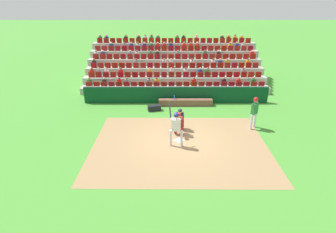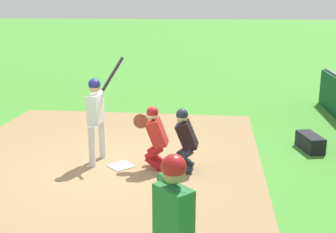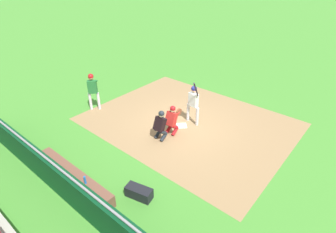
{
  "view_description": "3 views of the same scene",
  "coord_description": "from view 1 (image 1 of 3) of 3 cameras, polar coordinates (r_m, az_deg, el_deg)",
  "views": [
    {
      "loc": [
        0.64,
        12.39,
        6.82
      ],
      "look_at": [
        0.58,
        -0.71,
        1.06
      ],
      "focal_mm": 29.16,
      "sensor_mm": 36.0,
      "label": 1
    },
    {
      "loc": [
        -8.05,
        -1.82,
        3.27
      ],
      "look_at": [
        0.54,
        -0.92,
        0.95
      ],
      "focal_mm": 45.51,
      "sensor_mm": 36.0,
      "label": 2
    },
    {
      "loc": [
        5.86,
        -8.0,
        6.3
      ],
      "look_at": [
        0.05,
        -1.0,
        0.96
      ],
      "focal_mm": 28.36,
      "sensor_mm": 36.0,
      "label": 3
    }
  ],
  "objects": [
    {
      "name": "dugout_bench",
      "position": [
        18.64,
        3.67,
        2.95
      ],
      "size": [
        3.65,
        0.4,
        0.44
      ],
      "primitive_type": "cube",
      "color": "brown",
      "rests_on": "ground_plane"
    },
    {
      "name": "home_plate_marker",
      "position": [
        14.15,
        2.38,
        -5.01
      ],
      "size": [
        0.62,
        0.62,
        0.02
      ],
      "primitive_type": "cube",
      "rotation": [
        0.0,
        0.0,
        0.79
      ],
      "color": "white",
      "rests_on": "infield_dirt_patch"
    },
    {
      "name": "dugout_wall",
      "position": [
        19.0,
        1.7,
        4.54
      ],
      "size": [
        12.74,
        0.24,
        1.2
      ],
      "color": "#0A3E1F",
      "rests_on": "ground_plane"
    },
    {
      "name": "home_plate_umpire",
      "position": [
        15.04,
        2.49,
        -0.28
      ],
      "size": [
        0.48,
        0.47,
        1.29
      ],
      "color": "#20272F",
      "rests_on": "ground_plane"
    },
    {
      "name": "equipment_duffel_bag",
      "position": [
        17.79,
        -2.88,
        1.8
      ],
      "size": [
        0.9,
        0.54,
        0.36
      ],
      "primitive_type": "cube",
      "rotation": [
        0.0,
        0.0,
        0.23
      ],
      "color": "black",
      "rests_on": "ground_plane"
    },
    {
      "name": "infield_dirt_patch",
      "position": [
        13.72,
        2.46,
        -6.06
      ],
      "size": [
        8.76,
        6.89,
        0.01
      ],
      "primitive_type": "cube",
      "rotation": [
        0.0,
        0.0,
        -0.01
      ],
      "color": "#987650",
      "rests_on": "ground_plane"
    },
    {
      "name": "bleacher_stand",
      "position": [
        23.9,
        1.29,
        10.02
      ],
      "size": [
        14.39,
        5.75,
        3.79
      ],
      "color": "#A3A696",
      "rests_on": "ground_plane"
    },
    {
      "name": "on_deck_batter",
      "position": [
        15.74,
        17.63,
        1.41
      ],
      "size": [
        0.49,
        0.46,
        1.85
      ],
      "color": "silver",
      "rests_on": "ground_plane"
    },
    {
      "name": "water_bottle_on_bench",
      "position": [
        18.52,
        1.34,
        4.03
      ],
      "size": [
        0.07,
        0.07,
        0.27
      ],
      "primitive_type": "cylinder",
      "color": "blue",
      "rests_on": "dugout_bench"
    },
    {
      "name": "catcher_crouching",
      "position": [
        14.46,
        2.19,
        -1.21
      ],
      "size": [
        0.46,
        0.71,
        1.3
      ],
      "color": "#AE151B",
      "rests_on": "ground_plane"
    },
    {
      "name": "ground_plane",
      "position": [
        14.16,
        2.38,
        -5.07
      ],
      "size": [
        160.0,
        160.0,
        0.0
      ],
      "primitive_type": "plane",
      "color": "#458D31"
    },
    {
      "name": "batter_at_plate",
      "position": [
        13.18,
        1.67,
        -1.91
      ],
      "size": [
        0.72,
        0.69,
        2.2
      ],
      "color": "silver",
      "rests_on": "ground_plane"
    }
  ]
}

